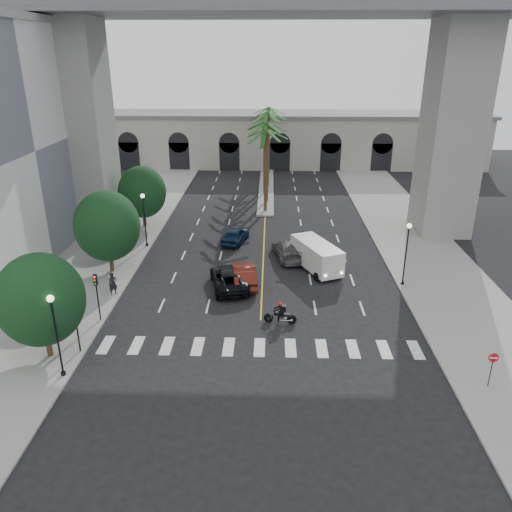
{
  "coord_description": "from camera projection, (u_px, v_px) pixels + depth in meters",
  "views": [
    {
      "loc": [
        0.6,
        -29.0,
        17.66
      ],
      "look_at": [
        -0.45,
        6.0,
        3.29
      ],
      "focal_mm": 35.0,
      "sensor_mm": 36.0,
      "label": 1
    }
  ],
  "objects": [
    {
      "name": "pedestrian_a",
      "position": [
        113.0,
        284.0,
        38.48
      ],
      "size": [
        0.8,
        0.74,
        1.83
      ],
      "primitive_type": "imported",
      "rotation": [
        0.0,
        0.0,
        0.61
      ],
      "color": "black",
      "rests_on": "sidewalk_left"
    },
    {
      "name": "bridge",
      "position": [
        302.0,
        42.0,
        46.76
      ],
      "size": [
        75.0,
        13.0,
        26.0
      ],
      "color": "gray",
      "rests_on": "ground"
    },
    {
      "name": "palm_c",
      "position": [
        265.0,
        126.0,
        63.45
      ],
      "size": [
        3.2,
        3.2,
        10.1
      ],
      "color": "#47331E",
      "rests_on": "ground"
    },
    {
      "name": "cargo_van",
      "position": [
        317.0,
        255.0,
        43.01
      ],
      "size": [
        4.36,
        6.21,
        2.49
      ],
      "rotation": [
        0.0,
        0.0,
        0.42
      ],
      "color": "silver",
      "rests_on": "ground"
    },
    {
      "name": "street_tree_far",
      "position": [
        142.0,
        192.0,
        52.76
      ],
      "size": [
        5.04,
        5.04,
        6.68
      ],
      "color": "#382616",
      "rests_on": "ground"
    },
    {
      "name": "do_not_enter_sign",
      "position": [
        492.0,
        363.0,
        27.59
      ],
      "size": [
        0.57,
        0.06,
        2.33
      ],
      "rotation": [
        0.0,
        0.0,
        -0.06
      ],
      "color": "black",
      "rests_on": "ground"
    },
    {
      "name": "palm_a",
      "position": [
        266.0,
        134.0,
        55.97
      ],
      "size": [
        3.2,
        3.2,
        10.3
      ],
      "color": "#47331E",
      "rests_on": "ground"
    },
    {
      "name": "car_d",
      "position": [
        288.0,
        249.0,
        45.85
      ],
      "size": [
        3.3,
        5.99,
        1.64
      ],
      "primitive_type": "imported",
      "rotation": [
        0.0,
        0.0,
        3.33
      ],
      "color": "slate",
      "rests_on": "ground"
    },
    {
      "name": "median",
      "position": [
        266.0,
        189.0,
        68.64
      ],
      "size": [
        2.0,
        24.0,
        0.2
      ],
      "primitive_type": "cube",
      "color": "gray",
      "rests_on": "ground"
    },
    {
      "name": "car_e",
      "position": [
        235.0,
        235.0,
        49.53
      ],
      "size": [
        2.93,
        4.91,
        1.57
      ],
      "primitive_type": "imported",
      "rotation": [
        0.0,
        0.0,
        2.89
      ],
      "color": "#0D223D",
      "rests_on": "ground"
    },
    {
      "name": "lamp_post_left_far",
      "position": [
        144.0,
        216.0,
        47.42
      ],
      "size": [
        0.4,
        0.4,
        5.35
      ],
      "color": "black",
      "rests_on": "ground"
    },
    {
      "name": "ground",
      "position": [
        260.0,
        335.0,
        33.53
      ],
      "size": [
        140.0,
        140.0,
        0.0
      ],
      "primitive_type": "plane",
      "color": "black",
      "rests_on": "ground"
    },
    {
      "name": "street_tree_near",
      "position": [
        40.0,
        300.0,
        29.59
      ],
      "size": [
        5.2,
        5.2,
        6.89
      ],
      "color": "#382616",
      "rests_on": "ground"
    },
    {
      "name": "lamp_post_right",
      "position": [
        406.0,
        249.0,
        39.39
      ],
      "size": [
        0.4,
        0.4,
        5.35
      ],
      "color": "black",
      "rests_on": "ground"
    },
    {
      "name": "car_b",
      "position": [
        244.0,
        274.0,
        40.62
      ],
      "size": [
        2.48,
        5.37,
        1.7
      ],
      "primitive_type": "imported",
      "rotation": [
        0.0,
        0.0,
        3.27
      ],
      "color": "#561A11",
      "rests_on": "ground"
    },
    {
      "name": "traffic_signal_far",
      "position": [
        97.0,
        290.0,
        34.28
      ],
      "size": [
        0.25,
        0.18,
        3.65
      ],
      "color": "black",
      "rests_on": "ground"
    },
    {
      "name": "sidewalk_left",
      "position": [
        107.0,
        250.0,
        47.79
      ],
      "size": [
        8.0,
        100.0,
        0.15
      ],
      "primitive_type": "cube",
      "color": "gray",
      "rests_on": "ground"
    },
    {
      "name": "car_c",
      "position": [
        229.0,
        278.0,
        40.05
      ],
      "size": [
        3.82,
        6.19,
        1.6
      ],
      "primitive_type": "imported",
      "rotation": [
        0.0,
        0.0,
        3.36
      ],
      "color": "black",
      "rests_on": "ground"
    },
    {
      "name": "pedestrian_b",
      "position": [
        65.0,
        272.0,
        40.51
      ],
      "size": [
        1.16,
        1.16,
        1.9
      ],
      "primitive_type": "imported",
      "rotation": [
        0.0,
        0.0,
        -0.75
      ],
      "color": "black",
      "rests_on": "sidewalk_left"
    },
    {
      "name": "car_a",
      "position": [
        317.0,
        261.0,
        43.6
      ],
      "size": [
        2.93,
        4.36,
        1.38
      ],
      "primitive_type": "imported",
      "rotation": [
        0.0,
        0.0,
        3.5
      ],
      "color": "#BABBBF",
      "rests_on": "ground"
    },
    {
      "name": "street_tree_mid",
      "position": [
        107.0,
        226.0,
        41.54
      ],
      "size": [
        5.44,
        5.44,
        7.21
      ],
      "color": "#382616",
      "rests_on": "ground"
    },
    {
      "name": "traffic_signal_near",
      "position": [
        75.0,
        318.0,
        30.58
      ],
      "size": [
        0.25,
        0.18,
        3.65
      ],
      "color": "black",
      "rests_on": "ground"
    },
    {
      "name": "palm_e",
      "position": [
        267.0,
        116.0,
        70.74
      ],
      "size": [
        3.2,
        3.2,
        10.4
      ],
      "color": "#47331E",
      "rests_on": "ground"
    },
    {
      "name": "lamp_post_left_near",
      "position": [
        56.0,
        329.0,
        28.0
      ],
      "size": [
        0.4,
        0.4,
        5.35
      ],
      "color": "black",
      "rests_on": "ground"
    },
    {
      "name": "palm_f",
      "position": [
        269.0,
        111.0,
        74.32
      ],
      "size": [
        3.2,
        3.2,
        10.7
      ],
      "color": "#47331E",
      "rests_on": "ground"
    },
    {
      "name": "sidewalk_right",
      "position": [
        423.0,
        253.0,
        46.96
      ],
      "size": [
        8.0,
        100.0,
        0.15
      ],
      "primitive_type": "cube",
      "color": "gray",
      "rests_on": "ground"
    },
    {
      "name": "motorcycle_rider",
      "position": [
        281.0,
        314.0,
        34.74
      ],
      "size": [
        2.3,
        0.62,
        1.66
      ],
      "rotation": [
        0.0,
        0.0,
        -0.11
      ],
      "color": "black",
      "rests_on": "ground"
    },
    {
      "name": "palm_d",
      "position": [
        268.0,
        116.0,
        66.86
      ],
      "size": [
        3.2,
        3.2,
        10.9
      ],
      "color": "#47331E",
      "rests_on": "ground"
    },
    {
      "name": "pier_building",
      "position": [
        268.0,
        139.0,
        82.78
      ],
      "size": [
        71.0,
        10.5,
        8.5
      ],
      "color": "#B3AFA1",
      "rests_on": "ground"
    },
    {
      "name": "palm_b",
      "position": [
        267.0,
        127.0,
        59.56
      ],
      "size": [
        3.2,
        3.2,
        10.6
      ],
      "color": "#47331E",
      "rests_on": "ground"
    }
  ]
}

